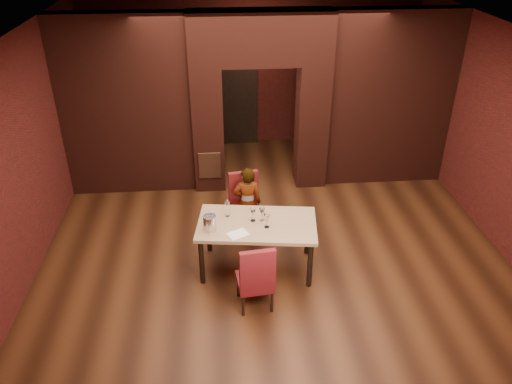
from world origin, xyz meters
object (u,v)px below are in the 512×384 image
(dining_table, at_px, (257,245))
(person_seated, at_px, (247,203))
(wine_glass_b, at_px, (262,214))
(wine_glass_c, at_px, (267,221))
(wine_glass_a, at_px, (253,215))
(wine_bucket, at_px, (210,223))
(water_bottle, at_px, (227,208))
(chair_near, at_px, (255,274))
(chair_far, at_px, (246,207))
(potted_plant, at_px, (282,214))

(dining_table, xyz_separation_m, person_seated, (-0.08, 0.83, 0.22))
(wine_glass_b, bearing_deg, dining_table, -140.93)
(wine_glass_c, bearing_deg, wine_glass_a, 134.92)
(person_seated, bearing_deg, wine_bucket, 59.24)
(wine_glass_b, distance_m, water_bottle, 0.51)
(water_bottle, bearing_deg, chair_near, -72.59)
(wine_glass_b, bearing_deg, chair_near, -101.50)
(wine_glass_b, height_order, wine_glass_c, wine_glass_c)
(person_seated, distance_m, wine_bucket, 1.14)
(chair_far, distance_m, wine_glass_b, 0.91)
(dining_table, xyz_separation_m, water_bottle, (-0.41, 0.22, 0.52))
(wine_glass_c, relative_size, water_bottle, 0.79)
(wine_bucket, bearing_deg, dining_table, 9.97)
(person_seated, relative_size, wine_glass_c, 5.82)
(wine_glass_a, relative_size, wine_bucket, 0.93)
(person_seated, distance_m, potted_plant, 0.77)
(wine_glass_a, height_order, wine_glass_c, wine_glass_c)
(person_seated, bearing_deg, wine_glass_c, 102.93)
(chair_far, distance_m, wine_bucket, 1.20)
(water_bottle, bearing_deg, potted_plant, 44.02)
(dining_table, height_order, wine_glass_c, wine_glass_c)
(chair_far, height_order, wine_glass_a, chair_far)
(dining_table, xyz_separation_m, chair_far, (-0.09, 0.88, 0.13))
(dining_table, height_order, chair_near, chair_near)
(person_seated, bearing_deg, chair_near, 90.16)
(dining_table, xyz_separation_m, wine_glass_c, (0.13, -0.12, 0.50))
(dining_table, height_order, wine_bucket, wine_bucket)
(chair_far, distance_m, chair_near, 1.66)
(dining_table, relative_size, wine_glass_a, 8.10)
(wine_glass_a, height_order, wine_glass_b, wine_glass_a)
(wine_glass_b, xyz_separation_m, wine_bucket, (-0.74, -0.18, 0.01))
(dining_table, xyz_separation_m, wine_glass_b, (0.08, 0.06, 0.49))
(potted_plant, bearing_deg, wine_glass_a, -118.25)
(wine_glass_a, distance_m, wine_glass_c, 0.25)
(wine_bucket, bearing_deg, potted_plant, 46.25)
(chair_near, height_order, potted_plant, chair_near)
(dining_table, relative_size, wine_bucket, 7.55)
(person_seated, xyz_separation_m, wine_glass_a, (0.03, -0.77, 0.27))
(chair_far, xyz_separation_m, potted_plant, (0.61, 0.22, -0.32))
(chair_far, relative_size, wine_glass_b, 5.13)
(wine_bucket, bearing_deg, wine_glass_b, 13.70)
(chair_far, bearing_deg, water_bottle, -124.78)
(water_bottle, bearing_deg, chair_far, 64.81)
(water_bottle, distance_m, potted_plant, 1.46)
(dining_table, relative_size, person_seated, 1.36)
(water_bottle, bearing_deg, wine_glass_c, -32.22)
(wine_glass_b, bearing_deg, person_seated, 101.68)
(chair_far, height_order, wine_glass_b, chair_far)
(wine_glass_c, distance_m, water_bottle, 0.63)
(dining_table, bearing_deg, chair_far, 103.55)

